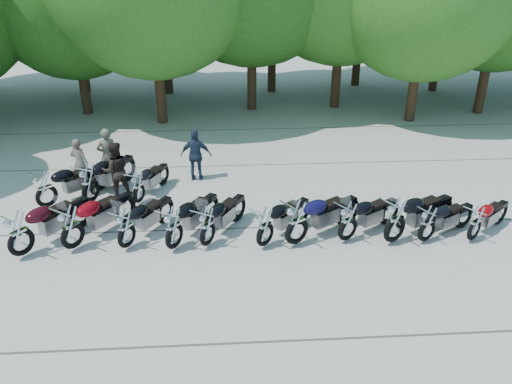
{
  "coord_description": "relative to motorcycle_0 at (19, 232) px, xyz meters",
  "views": [
    {
      "loc": [
        -0.76,
        -10.5,
        6.91
      ],
      "look_at": [
        0.0,
        1.5,
        1.1
      ],
      "focal_mm": 35.0,
      "sensor_mm": 36.0,
      "label": 1
    }
  ],
  "objects": [
    {
      "name": "ground",
      "position": [
        5.89,
        -0.41,
        -0.71
      ],
      "size": [
        90.0,
        90.0,
        0.0
      ],
      "primitive_type": "plane",
      "color": "#9D9A8E",
      "rests_on": "ground"
    },
    {
      "name": "motorcycle_0",
      "position": [
        0.0,
        0.0,
        0.0
      ],
      "size": [
        2.1,
        2.48,
        1.42
      ],
      "primitive_type": null,
      "rotation": [
        0.0,
        0.0,
        2.51
      ],
      "color": "black",
      "rests_on": "ground"
    },
    {
      "name": "motorcycle_1",
      "position": [
        1.18,
        0.26,
        -0.01
      ],
      "size": [
        2.05,
        2.45,
        1.4
      ],
      "primitive_type": null,
      "rotation": [
        0.0,
        0.0,
        2.52
      ],
      "color": "maroon",
      "rests_on": "ground"
    },
    {
      "name": "motorcycle_2",
      "position": [
        2.53,
        0.22,
        -0.08
      ],
      "size": [
        1.72,
        2.24,
        1.25
      ],
      "primitive_type": null,
      "rotation": [
        0.0,
        0.0,
        2.6
      ],
      "color": "black",
      "rests_on": "ground"
    },
    {
      "name": "motorcycle_3",
      "position": [
        3.75,
        0.1,
        -0.04
      ],
      "size": [
        1.83,
        2.42,
        1.34
      ],
      "primitive_type": null,
      "rotation": [
        0.0,
        0.0,
        2.61
      ],
      "color": "black",
      "rests_on": "ground"
    },
    {
      "name": "motorcycle_4",
      "position": [
        4.59,
        0.19,
        -0.08
      ],
      "size": [
        1.72,
        2.26,
        1.26
      ],
      "primitive_type": null,
      "rotation": [
        0.0,
        0.0,
        2.61
      ],
      "color": "black",
      "rests_on": "ground"
    },
    {
      "name": "motorcycle_5",
      "position": [
        6.06,
        0.07,
        -0.08
      ],
      "size": [
        2.02,
        2.1,
        1.26
      ],
      "primitive_type": null,
      "rotation": [
        0.0,
        0.0,
        2.39
      ],
      "color": "black",
      "rests_on": "ground"
    },
    {
      "name": "motorcycle_6",
      "position": [
        6.87,
        0.09,
        0.01
      ],
      "size": [
        2.56,
        2.04,
        1.44
      ],
      "primitive_type": null,
      "rotation": [
        0.0,
        0.0,
        2.14
      ],
      "color": "#0E0B33",
      "rests_on": "ground"
    },
    {
      "name": "motorcycle_7",
      "position": [
        8.23,
        0.2,
        -0.07
      ],
      "size": [
        2.27,
        1.8,
        1.28
      ],
      "primitive_type": null,
      "rotation": [
        0.0,
        0.0,
        2.14
      ],
      "color": "black",
      "rests_on": "ground"
    },
    {
      "name": "motorcycle_8",
      "position": [
        9.41,
        0.03,
        0.02
      ],
      "size": [
        2.62,
        1.97,
        1.46
      ],
      "primitive_type": null,
      "rotation": [
        0.0,
        0.0,
        2.1
      ],
      "color": "black",
      "rests_on": "ground"
    },
    {
      "name": "motorcycle_9",
      "position": [
        10.28,
        0.04,
        -0.12
      ],
      "size": [
        2.14,
        1.57,
        1.18
      ],
      "primitive_type": null,
      "rotation": [
        0.0,
        0.0,
        2.08
      ],
      "color": "black",
      "rests_on": "ground"
    },
    {
      "name": "motorcycle_10",
      "position": [
        11.54,
        0.02,
        -0.13
      ],
      "size": [
        1.99,
        1.72,
        1.15
      ],
      "primitive_type": null,
      "rotation": [
        0.0,
        0.0,
        2.22
      ],
      "color": "#870409",
      "rests_on": "ground"
    },
    {
      "name": "motorcycle_11",
      "position": [
        -0.2,
        2.64,
        -0.04
      ],
      "size": [
        2.21,
        2.16,
        1.34
      ],
      "primitive_type": null,
      "rotation": [
        0.0,
        0.0,
        2.33
      ],
      "color": "black",
      "rests_on": "ground"
    },
    {
      "name": "motorcycle_12",
      "position": [
        1.03,
        2.86,
        0.01
      ],
      "size": [
        1.8,
        2.64,
        1.44
      ],
      "primitive_type": null,
      "rotation": [
        0.0,
        0.0,
        2.7
      ],
      "color": "black",
      "rests_on": "ground"
    },
    {
      "name": "motorcycle_13",
      "position": [
        2.46,
        2.77,
        -0.12
      ],
      "size": [
        1.37,
        2.16,
        1.17
      ],
      "primitive_type": null,
      "rotation": [
        0.0,
        0.0,
        2.75
      ],
      "color": "black",
      "rests_on": "ground"
    },
    {
      "name": "rider_0",
      "position": [
        0.42,
        4.2,
        0.1
      ],
      "size": [
        0.69,
        0.56,
        1.62
      ],
      "primitive_type": "imported",
      "rotation": [
        0.0,
        0.0,
        2.81
      ],
      "color": "brown",
      "rests_on": "ground"
    },
    {
      "name": "rider_1",
      "position": [
        1.75,
        3.31,
        0.19
      ],
      "size": [
        1.05,
        0.92,
        1.8
      ],
      "primitive_type": "imported",
      "rotation": [
        0.0,
        0.0,
        3.47
      ],
      "color": "black",
      "rests_on": "ground"
    },
    {
      "name": "rider_2",
      "position": [
        4.13,
        4.46,
        0.16
      ],
      "size": [
        1.05,
        0.5,
        1.74
      ],
      "primitive_type": "imported",
      "rotation": [
        0.0,
        0.0,
        3.06
      ],
      "color": "#1E2B40",
      "rests_on": "ground"
    },
    {
      "name": "rider_3",
      "position": [
        1.26,
        4.51,
        0.21
      ],
      "size": [
        0.79,
        0.67,
        1.84
      ],
      "primitive_type": "imported",
      "rotation": [
        0.0,
        0.0,
        3.56
      ],
      "color": "brown",
      "rests_on": "ground"
    }
  ]
}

